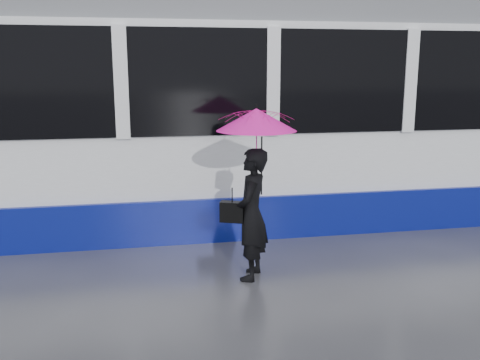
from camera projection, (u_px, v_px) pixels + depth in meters
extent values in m
plane|color=#2F2E34|center=(119.00, 284.00, 6.03)|extent=(90.00, 90.00, 0.00)
cube|color=#3F3D38|center=(123.00, 235.00, 7.74)|extent=(34.00, 0.07, 0.02)
cube|color=#3F3D38|center=(125.00, 210.00, 9.12)|extent=(34.00, 0.07, 0.02)
imported|color=black|center=(252.00, 214.00, 6.07)|extent=(0.55, 0.65, 1.52)
imported|color=#FF1577|center=(256.00, 141.00, 5.90)|extent=(1.09, 1.10, 0.76)
cone|color=#FF1577|center=(256.00, 120.00, 5.85)|extent=(1.17, 1.17, 0.25)
cylinder|color=black|center=(257.00, 107.00, 5.82)|extent=(0.01, 0.01, 0.06)
cylinder|color=black|center=(262.00, 166.00, 5.99)|extent=(0.02, 0.02, 0.66)
cube|color=black|center=(232.00, 212.00, 6.04)|extent=(0.30, 0.21, 0.23)
cylinder|color=black|center=(232.00, 194.00, 5.99)|extent=(0.01, 0.01, 0.18)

